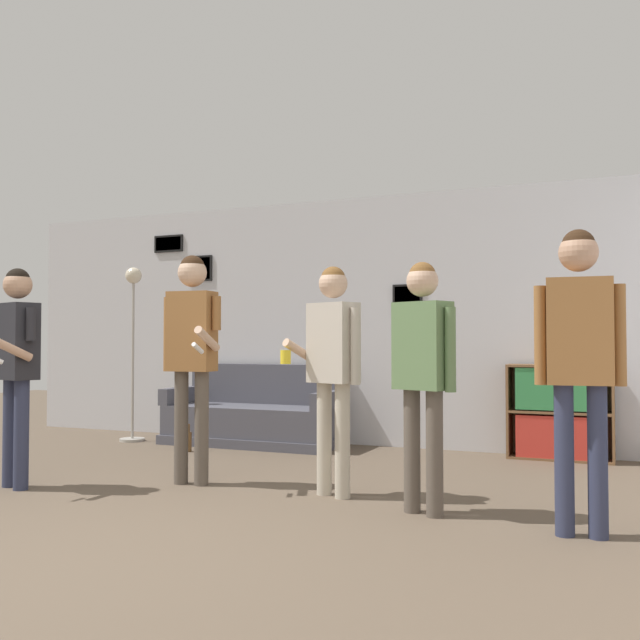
{
  "coord_description": "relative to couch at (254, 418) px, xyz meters",
  "views": [
    {
      "loc": [
        2.7,
        -2.81,
        1.11
      ],
      "look_at": [
        0.55,
        2.25,
        1.28
      ],
      "focal_mm": 40.0,
      "sensor_mm": 36.0,
      "label": 1
    }
  ],
  "objects": [
    {
      "name": "ground_plane",
      "position": [
        1.03,
        -4.12,
        -0.29
      ],
      "size": [
        20.0,
        20.0,
        0.0
      ],
      "primitive_type": "plane",
      "color": "brown"
    },
    {
      "name": "wall_back",
      "position": [
        1.02,
        0.42,
        1.07
      ],
      "size": [
        8.71,
        0.08,
        2.7
      ],
      "color": "silver",
      "rests_on": "ground_plane"
    },
    {
      "name": "couch",
      "position": [
        0.0,
        0.0,
        0.0
      ],
      "size": [
        1.94,
        0.8,
        0.87
      ],
      "color": "#4C4C56",
      "rests_on": "ground_plane"
    },
    {
      "name": "bookshelf",
      "position": [
        3.17,
        0.2,
        0.16
      ],
      "size": [
        0.96,
        0.3,
        0.9
      ],
      "color": "brown",
      "rests_on": "ground_plane"
    },
    {
      "name": "floor_lamp",
      "position": [
        -1.38,
        -0.33,
        1.01
      ],
      "size": [
        0.28,
        0.28,
        1.96
      ],
      "color": "#ADA89E",
      "rests_on": "ground_plane"
    },
    {
      "name": "person_player_foreground_left",
      "position": [
        -0.55,
        -2.81,
        0.75
      ],
      "size": [
        0.48,
        0.55,
        1.68
      ],
      "color": "#2D334C",
      "rests_on": "ground_plane"
    },
    {
      "name": "person_player_foreground_center",
      "position": [
        0.61,
        -2.17,
        0.84
      ],
      "size": [
        0.52,
        0.46,
        1.8
      ],
      "color": "brown",
      "rests_on": "ground_plane"
    },
    {
      "name": "person_watcher_holding_cup",
      "position": [
        1.79,
        -2.13,
        0.73
      ],
      "size": [
        0.57,
        0.37,
        1.66
      ],
      "color": "#B7AD99",
      "rests_on": "ground_plane"
    },
    {
      "name": "person_spectator_near_bookshelf",
      "position": [
        2.53,
        -2.4,
        0.71
      ],
      "size": [
        0.47,
        0.32,
        1.64
      ],
      "color": "brown",
      "rests_on": "ground_plane"
    },
    {
      "name": "person_spectator_far_right",
      "position": [
        3.5,
        -2.58,
        0.81
      ],
      "size": [
        0.5,
        0.23,
        1.76
      ],
      "color": "#2D334C",
      "rests_on": "ground_plane"
    },
    {
      "name": "bottle_on_floor",
      "position": [
        -0.35,
        -0.75,
        -0.18
      ],
      "size": [
        0.07,
        0.07,
        0.28
      ],
      "color": "brown",
      "rests_on": "ground_plane"
    },
    {
      "name": "drinking_cup",
      "position": [
        3.28,
        0.2,
        0.67
      ],
      "size": [
        0.09,
        0.09,
        0.11
      ],
      "color": "blue",
      "rests_on": "bookshelf"
    }
  ]
}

